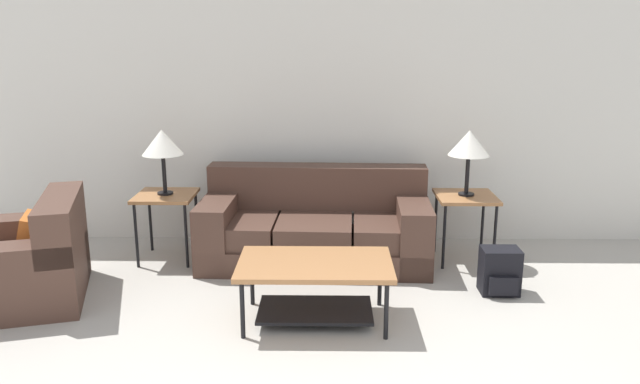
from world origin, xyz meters
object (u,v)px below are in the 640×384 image
(armchair, at_px, (21,264))
(backpack, at_px, (500,272))
(coffee_table, at_px, (315,277))
(table_lamp_right, at_px, (469,144))
(side_table_left, at_px, (166,201))
(couch, at_px, (315,229))
(side_table_right, at_px, (466,202))
(table_lamp_left, at_px, (162,143))

(armchair, relative_size, backpack, 3.43)
(coffee_table, distance_m, table_lamp_right, 1.96)
(coffee_table, height_order, side_table_left, side_table_left)
(armchair, bearing_deg, couch, 21.82)
(armchair, bearing_deg, side_table_left, 45.48)
(side_table_right, height_order, backpack, side_table_right)
(backpack, bearing_deg, armchair, -177.30)
(table_lamp_right, bearing_deg, table_lamp_left, 180.00)
(table_lamp_left, xyz_separation_m, backpack, (2.81, -0.74, -0.89))
(side_table_left, relative_size, backpack, 1.67)
(couch, xyz_separation_m, table_lamp_right, (1.33, 0.02, 0.77))
(table_lamp_right, bearing_deg, armchair, -165.66)
(armchair, height_order, backpack, armchair)
(table_lamp_left, relative_size, table_lamp_right, 1.00)
(couch, xyz_separation_m, backpack, (1.47, -0.72, -0.12))
(armchair, relative_size, table_lamp_left, 2.17)
(coffee_table, distance_m, table_lamp_left, 1.99)
(couch, bearing_deg, table_lamp_left, 179.26)
(armchair, bearing_deg, backpack, 2.70)
(side_table_left, relative_size, table_lamp_left, 1.05)
(coffee_table, bearing_deg, armchair, 171.46)
(table_lamp_right, bearing_deg, side_table_right, 116.57)
(armchair, xyz_separation_m, backpack, (3.70, 0.17, -0.11))
(armchair, bearing_deg, side_table_right, 14.34)
(side_table_left, xyz_separation_m, table_lamp_left, (-0.00, -0.00, 0.52))
(coffee_table, relative_size, backpack, 2.96)
(couch, distance_m, armchair, 2.41)
(table_lamp_right, relative_size, backpack, 1.58)
(couch, xyz_separation_m, side_table_right, (1.33, 0.02, 0.25))
(couch, relative_size, table_lamp_left, 3.53)
(couch, xyz_separation_m, side_table_left, (-1.34, 0.02, 0.25))
(couch, relative_size, backpack, 5.58)
(armchair, bearing_deg, table_lamp_right, 14.34)
(table_lamp_left, height_order, backpack, table_lamp_left)
(couch, bearing_deg, coffee_table, -88.93)
(side_table_right, distance_m, table_lamp_left, 2.72)
(side_table_right, bearing_deg, table_lamp_left, -180.00)
(side_table_left, bearing_deg, table_lamp_right, -0.00)
(coffee_table, bearing_deg, couch, 91.07)
(table_lamp_right, distance_m, backpack, 1.16)
(table_lamp_left, bearing_deg, couch, -0.74)
(table_lamp_right, height_order, backpack, table_lamp_right)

